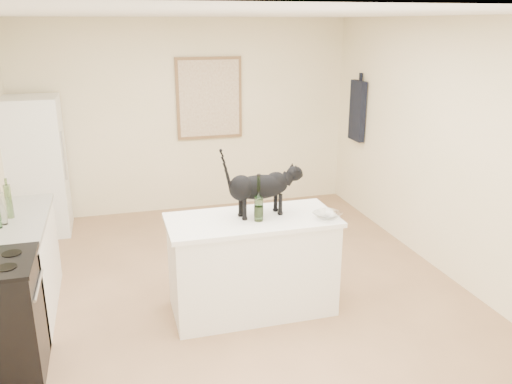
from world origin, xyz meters
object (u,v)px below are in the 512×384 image
at_px(fridge, 36,167).
at_px(glass_bowl, 327,215).
at_px(wine_bottle, 259,201).
at_px(black_cat, 259,190).

xyz_separation_m(fridge, glass_bowl, (2.68, -2.74, 0.08)).
xyz_separation_m(fridge, wine_bottle, (2.09, -2.63, 0.23)).
bearing_deg(black_cat, wine_bottle, -115.04).
distance_m(fridge, black_cat, 3.30).
bearing_deg(fridge, wine_bottle, -51.55).
bearing_deg(fridge, glass_bowl, -45.65).
height_order(fridge, wine_bottle, fridge).
bearing_deg(wine_bottle, fridge, 128.45).
distance_m(fridge, glass_bowl, 3.83).
relative_size(black_cat, glass_bowl, 2.93).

